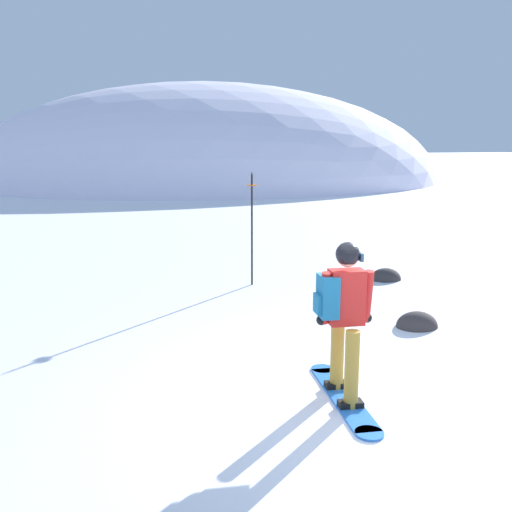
{
  "coord_description": "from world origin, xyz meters",
  "views": [
    {
      "loc": [
        -3.19,
        -4.67,
        2.69
      ],
      "look_at": [
        -0.11,
        3.23,
        1.0
      ],
      "focal_mm": 39.3,
      "sensor_mm": 36.0,
      "label": 1
    }
  ],
  "objects_px": {
    "snowboarder_main": "(343,317)",
    "piste_marker_near": "(252,221)",
    "rock_mid": "(385,279)",
    "rock_dark": "(417,327)"
  },
  "relations": [
    {
      "from": "rock_mid",
      "to": "piste_marker_near",
      "type": "bearing_deg",
      "value": 167.71
    },
    {
      "from": "snowboarder_main",
      "to": "piste_marker_near",
      "type": "distance_m",
      "value": 5.11
    },
    {
      "from": "rock_dark",
      "to": "rock_mid",
      "type": "relative_size",
      "value": 0.99
    },
    {
      "from": "rock_dark",
      "to": "rock_mid",
      "type": "xyz_separation_m",
      "value": [
        1.28,
        2.72,
        0.0
      ]
    },
    {
      "from": "snowboarder_main",
      "to": "rock_mid",
      "type": "height_order",
      "value": "snowboarder_main"
    },
    {
      "from": "snowboarder_main",
      "to": "piste_marker_near",
      "type": "xyz_separation_m",
      "value": [
        0.9,
        5.02,
        0.33
      ]
    },
    {
      "from": "snowboarder_main",
      "to": "rock_mid",
      "type": "bearing_deg",
      "value": 51.12
    },
    {
      "from": "rock_dark",
      "to": "rock_mid",
      "type": "bearing_deg",
      "value": 64.73
    },
    {
      "from": "snowboarder_main",
      "to": "piste_marker_near",
      "type": "bearing_deg",
      "value": 79.87
    },
    {
      "from": "rock_mid",
      "to": "snowboarder_main",
      "type": "bearing_deg",
      "value": -128.88
    }
  ]
}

